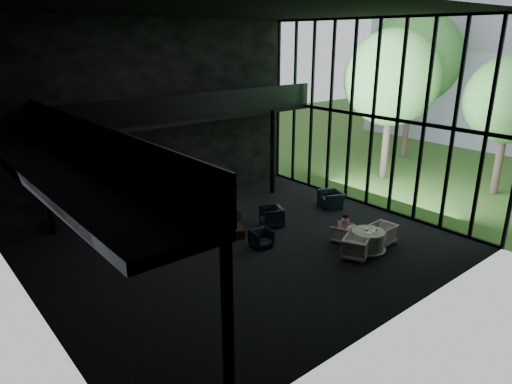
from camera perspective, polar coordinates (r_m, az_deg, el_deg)
floor at (r=16.65m, az=-1.17°, el=-6.86°), size 14.00×12.00×0.02m
ceiling at (r=15.02m, az=-1.39°, el=21.81°), size 14.00×12.00×0.02m
wall_back at (r=20.31m, az=-12.02°, el=9.32°), size 14.00×0.04×8.00m
wall_front at (r=11.42m, az=17.84°, el=1.52°), size 14.00×0.04×8.00m
wall_left at (r=12.40m, az=-27.48°, el=1.61°), size 0.04×12.00×8.00m
curtain_wall at (r=20.33m, az=14.44°, el=9.15°), size 0.20×12.00×8.00m
mezzanine_left at (r=12.63m, az=-23.11°, el=2.52°), size 2.00×12.00×0.25m
mezzanine_back at (r=19.94m, az=-8.08°, el=9.37°), size 12.00×2.00×0.25m
railing_left at (r=12.79m, az=-19.20°, el=5.96°), size 0.06×12.00×1.00m
railing_back at (r=19.01m, az=-6.54°, el=10.80°), size 12.00×0.06×1.00m
column_sw at (r=9.09m, az=-3.55°, el=-16.28°), size 0.24×0.24×4.00m
column_nw at (r=18.72m, az=-24.72°, el=0.88°), size 0.24×0.24×4.00m
column_ne at (r=21.79m, az=2.10°, el=4.98°), size 0.24×0.24×4.00m
tree_near at (r=24.62m, az=16.60°, el=13.47°), size 4.80×4.80×7.65m
tree_mid at (r=24.14m, az=29.14°, el=10.00°), size 4.00×4.00×6.50m
tree_far at (r=29.85m, az=19.09°, el=15.50°), size 5.60×5.60×8.80m
console at (r=19.00m, az=-8.31°, el=-2.58°), size 2.16×0.49×0.69m
bronze_urn at (r=18.77m, az=-8.60°, el=0.14°), size 0.73×0.73×1.36m
side_table_left at (r=18.54m, az=-12.95°, el=-3.60°), size 0.54×0.54×0.59m
table_lamp_left at (r=18.24m, az=-13.13°, el=-1.24°), size 0.43×0.43×0.72m
side_table_right at (r=19.94m, az=-4.57°, el=-1.64°), size 0.48×0.48×0.53m
table_lamp_right at (r=19.79m, az=-4.83°, el=0.42°), size 0.38×0.38×0.64m
sofa at (r=18.21m, az=-4.79°, el=-3.02°), size 2.45×1.50×0.92m
lounge_armchair_west at (r=16.71m, az=-7.27°, el=-5.50°), size 0.75×0.79×0.76m
lounge_armchair_east at (r=18.28m, az=1.96°, el=-2.81°), size 1.18×1.21×0.96m
lounge_armchair_south at (r=16.52m, az=0.67°, el=-5.81°), size 0.69×0.65×0.66m
window_armchair at (r=20.58m, az=9.41°, el=-0.55°), size 1.07×1.27×0.95m
coffee_table at (r=17.44m, az=-2.98°, el=-5.01°), size 1.04×1.04×0.35m
dining_table at (r=16.71m, az=13.77°, el=-6.10°), size 1.31×1.31×0.75m
dining_chair_north at (r=17.23m, az=10.74°, el=-5.02°), size 0.82×0.79×0.69m
dining_chair_east at (r=17.39m, az=15.62°, el=-4.82°), size 0.85×0.90×0.89m
dining_chair_west at (r=16.01m, az=12.36°, el=-6.60°), size 1.14×1.17×0.92m
child at (r=17.09m, az=11.09°, el=-3.74°), size 0.29×0.29×0.63m
plate_a at (r=16.40m, az=13.84°, el=-4.96°), size 0.31×0.31×0.02m
plate_b at (r=16.79m, az=13.43°, el=-4.35°), size 0.32×0.32×0.02m
saucer at (r=16.65m, az=14.53°, el=-4.65°), size 0.19×0.19×0.01m
coffee_cup at (r=16.66m, az=14.86°, el=-4.54°), size 0.09×0.09×0.06m
cereal_bowl at (r=16.56m, az=13.67°, el=-4.59°), size 0.15×0.15×0.08m
cream_pot at (r=16.39m, az=14.57°, el=-4.93°), size 0.08×0.08×0.07m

